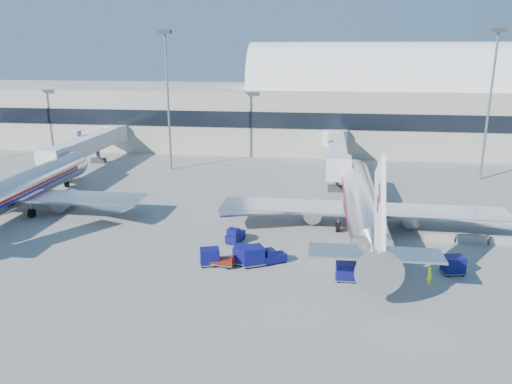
# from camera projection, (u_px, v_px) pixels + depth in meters

# --- Properties ---
(ground) EXTENTS (260.00, 260.00, 0.00)m
(ground) POSITION_uv_depth(u_px,v_px,m) (269.00, 240.00, 53.57)
(ground) COLOR gray
(ground) RESTS_ON ground
(terminal) EXTENTS (170.00, 28.15, 21.00)m
(terminal) POSITION_uv_depth(u_px,v_px,m) (235.00, 108.00, 106.49)
(terminal) COLOR #B2AA9E
(terminal) RESTS_ON ground
(airliner_main) EXTENTS (32.00, 37.26, 12.07)m
(airliner_main) POSITION_uv_depth(u_px,v_px,m) (362.00, 205.00, 55.75)
(airliner_main) COLOR silver
(airliner_main) RESTS_ON ground
(airliner_mid) EXTENTS (32.00, 37.26, 12.07)m
(airliner_mid) POSITION_uv_depth(u_px,v_px,m) (14.00, 191.00, 61.17)
(airliner_mid) COLOR silver
(airliner_mid) RESTS_ON ground
(jetbridge_near) EXTENTS (4.40, 27.50, 6.25)m
(jetbridge_near) POSITION_uv_depth(u_px,v_px,m) (336.00, 150.00, 80.81)
(jetbridge_near) COLOR silver
(jetbridge_near) RESTS_ON ground
(jetbridge_mid) EXTENTS (4.40, 27.50, 6.25)m
(jetbridge_mid) POSITION_uv_depth(u_px,v_px,m) (91.00, 144.00, 86.24)
(jetbridge_mid) COLOR silver
(jetbridge_mid) RESTS_ON ground
(mast_west) EXTENTS (2.00, 1.20, 22.60)m
(mast_west) POSITION_uv_depth(u_px,v_px,m) (167.00, 80.00, 80.59)
(mast_west) COLOR slate
(mast_west) RESTS_ON ground
(mast_east) EXTENTS (2.00, 1.20, 22.60)m
(mast_east) POSITION_uv_depth(u_px,v_px,m) (492.00, 83.00, 74.13)
(mast_east) COLOR slate
(mast_east) RESTS_ON ground
(barrier_near) EXTENTS (3.00, 0.55, 0.90)m
(barrier_near) POSITION_uv_depth(u_px,v_px,m) (439.00, 238.00, 53.02)
(barrier_near) COLOR #9E9E96
(barrier_near) RESTS_ON ground
(barrier_mid) EXTENTS (3.00, 0.55, 0.90)m
(barrier_mid) POSITION_uv_depth(u_px,v_px,m) (471.00, 239.00, 52.60)
(barrier_mid) COLOR #9E9E96
(barrier_mid) RESTS_ON ground
(barrier_far) EXTENTS (3.00, 0.55, 0.90)m
(barrier_far) POSITION_uv_depth(u_px,v_px,m) (504.00, 241.00, 52.17)
(barrier_far) COLOR #9E9E96
(barrier_far) RESTS_ON ground
(tug_lead) EXTENTS (2.55, 2.17, 1.49)m
(tug_lead) POSITION_uv_depth(u_px,v_px,m) (273.00, 256.00, 47.67)
(tug_lead) COLOR #0A0C51
(tug_lead) RESTS_ON ground
(tug_right) EXTENTS (2.89, 2.41, 1.69)m
(tug_right) POSITION_uv_depth(u_px,v_px,m) (389.00, 249.00, 49.13)
(tug_right) COLOR #0A0C51
(tug_right) RESTS_ON ground
(tug_left) EXTENTS (1.88, 2.77, 1.65)m
(tug_left) POSITION_uv_depth(u_px,v_px,m) (235.00, 236.00, 52.77)
(tug_left) COLOR #0A0C51
(tug_left) RESTS_ON ground
(cart_train_a) EXTENTS (2.64, 2.41, 1.88)m
(cart_train_a) POSITION_uv_depth(u_px,v_px,m) (252.00, 255.00, 47.06)
(cart_train_a) COLOR #0A0C51
(cart_train_a) RESTS_ON ground
(cart_train_b) EXTENTS (2.28, 1.88, 1.81)m
(cart_train_b) POSITION_uv_depth(u_px,v_px,m) (245.00, 255.00, 47.31)
(cart_train_b) COLOR #0A0C51
(cart_train_b) RESTS_ON ground
(cart_train_c) EXTENTS (2.22, 1.94, 1.65)m
(cart_train_c) POSITION_uv_depth(u_px,v_px,m) (210.00, 256.00, 47.15)
(cart_train_c) COLOR #0A0C51
(cart_train_c) RESTS_ON ground
(cart_solo_near) EXTENTS (1.89, 1.47, 1.63)m
(cart_solo_near) POSITION_uv_depth(u_px,v_px,m) (346.00, 271.00, 44.03)
(cart_solo_near) COLOR #0A0C51
(cart_solo_near) RESTS_ON ground
(cart_solo_far) EXTENTS (2.20, 1.85, 1.69)m
(cart_solo_far) POSITION_uv_depth(u_px,v_px,m) (453.00, 265.00, 45.33)
(cart_solo_far) COLOR #0A0C51
(cart_solo_far) RESTS_ON ground
(cart_open_red) EXTENTS (2.45, 1.89, 0.61)m
(cart_open_red) POSITION_uv_depth(u_px,v_px,m) (223.00, 262.00, 47.08)
(cart_open_red) COLOR slate
(cart_open_red) RESTS_ON ground
(ramp_worker) EXTENTS (0.54, 0.66, 1.58)m
(ramp_worker) POSITION_uv_depth(u_px,v_px,m) (429.00, 275.00, 43.43)
(ramp_worker) COLOR #A9E618
(ramp_worker) RESTS_ON ground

